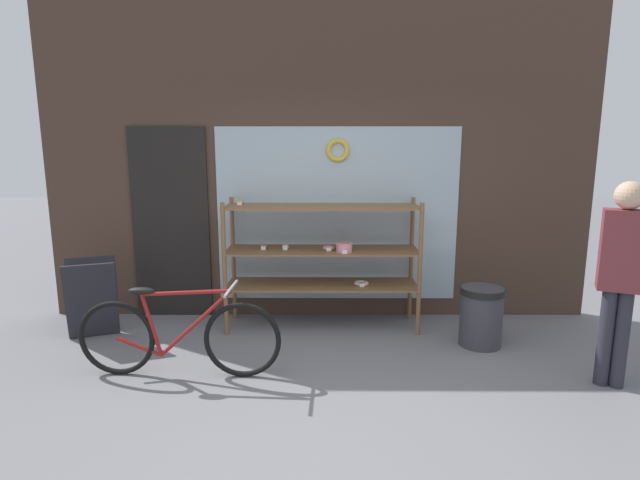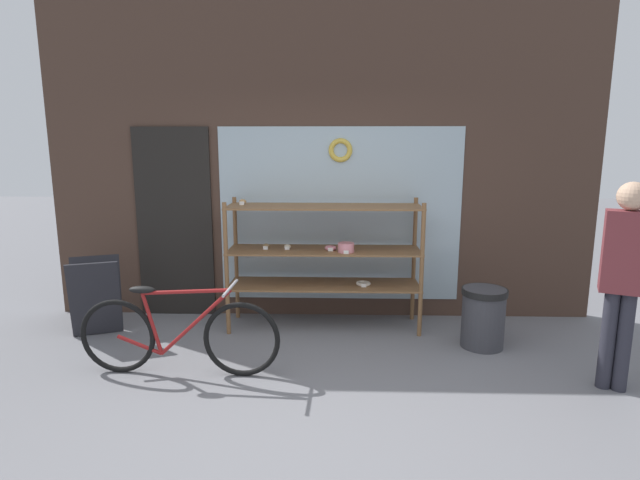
% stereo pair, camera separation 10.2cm
% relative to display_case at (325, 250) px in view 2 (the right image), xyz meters
% --- Properties ---
extents(ground_plane, '(30.00, 30.00, 0.00)m').
position_rel_display_case_xyz_m(ground_plane, '(-0.04, -1.87, -0.83)').
color(ground_plane, slate).
extents(storefront_facade, '(5.97, 0.13, 3.54)m').
position_rel_display_case_xyz_m(storefront_facade, '(-0.08, 0.41, 0.89)').
color(storefront_facade, '#473328').
rests_on(storefront_facade, ground_plane).
extents(display_case, '(1.99, 0.54, 1.36)m').
position_rel_display_case_xyz_m(display_case, '(0.00, 0.00, 0.00)').
color(display_case, brown).
rests_on(display_case, ground_plane).
extents(bicycle, '(1.70, 0.46, 0.78)m').
position_rel_display_case_xyz_m(bicycle, '(-1.20, -1.17, -0.48)').
color(bicycle, black).
rests_on(bicycle, ground_plane).
extents(sandwich_board, '(0.58, 0.52, 0.78)m').
position_rel_display_case_xyz_m(sandwich_board, '(-2.31, -0.30, -0.43)').
color(sandwich_board, '#232328').
rests_on(sandwich_board, ground_plane).
extents(pedestrian, '(0.37, 0.29, 1.64)m').
position_rel_display_case_xyz_m(pedestrian, '(2.31, -1.31, 0.14)').
color(pedestrian, '#282833').
rests_on(pedestrian, ground_plane).
extents(trash_bin, '(0.42, 0.42, 0.57)m').
position_rel_display_case_xyz_m(trash_bin, '(1.52, -0.49, -0.52)').
color(trash_bin, '#38383D').
rests_on(trash_bin, ground_plane).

